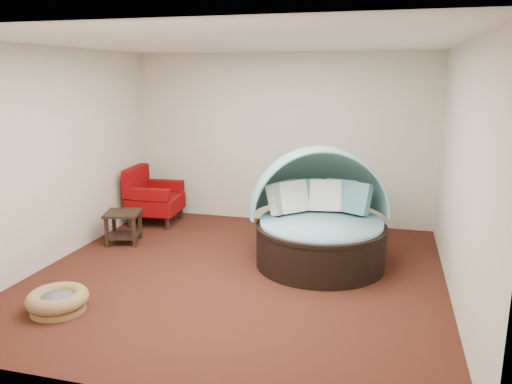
% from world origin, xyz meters
% --- Properties ---
extents(floor, '(5.00, 5.00, 0.00)m').
position_xyz_m(floor, '(0.00, 0.00, 0.00)').
color(floor, '#4A1E15').
rests_on(floor, ground).
extents(wall_back, '(5.00, 0.00, 5.00)m').
position_xyz_m(wall_back, '(0.00, 2.50, 1.40)').
color(wall_back, beige).
rests_on(wall_back, floor).
extents(wall_front, '(5.00, 0.00, 5.00)m').
position_xyz_m(wall_front, '(0.00, -2.50, 1.40)').
color(wall_front, beige).
rests_on(wall_front, floor).
extents(wall_left, '(0.00, 5.00, 5.00)m').
position_xyz_m(wall_left, '(-2.50, 0.00, 1.40)').
color(wall_left, beige).
rests_on(wall_left, floor).
extents(wall_right, '(0.00, 5.00, 5.00)m').
position_xyz_m(wall_right, '(2.50, 0.00, 1.40)').
color(wall_right, beige).
rests_on(wall_right, floor).
extents(ceiling, '(5.00, 5.00, 0.00)m').
position_xyz_m(ceiling, '(0.00, 0.00, 2.80)').
color(ceiling, white).
rests_on(ceiling, wall_back).
extents(canopy_daybed, '(2.16, 2.13, 1.55)m').
position_xyz_m(canopy_daybed, '(0.91, 0.69, 0.72)').
color(canopy_daybed, black).
rests_on(canopy_daybed, floor).
extents(pet_basket, '(0.69, 0.69, 0.22)m').
position_xyz_m(pet_basket, '(-1.55, -1.44, 0.12)').
color(pet_basket, olive).
rests_on(pet_basket, floor).
extents(red_armchair, '(0.87, 0.87, 0.95)m').
position_xyz_m(red_armchair, '(-2.06, 1.80, 0.44)').
color(red_armchair, black).
rests_on(red_armchair, floor).
extents(side_table, '(0.61, 0.61, 0.48)m').
position_xyz_m(side_table, '(-2.00, 0.73, 0.31)').
color(side_table, black).
rests_on(side_table, floor).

